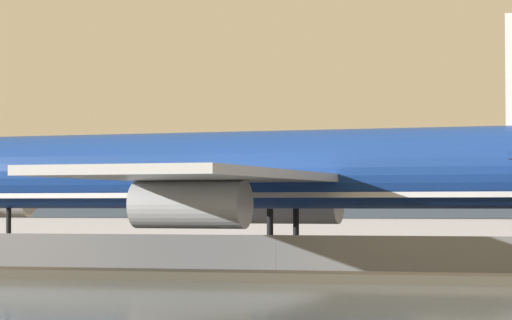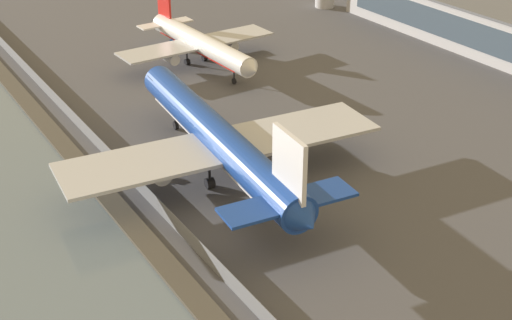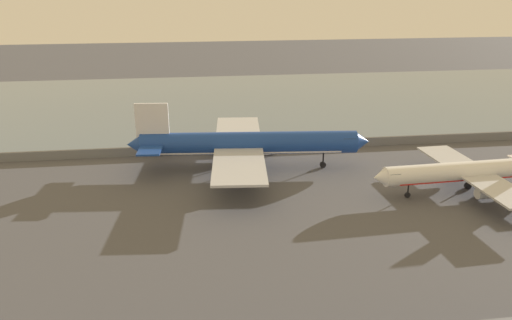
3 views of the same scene
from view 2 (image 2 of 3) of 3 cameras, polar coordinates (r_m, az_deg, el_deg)
The scene contains 7 objects.
ground_plane at distance 104.26m, azimuth 0.24°, elevation -1.80°, with size 500.00×500.00×0.00m, color #4C4C51.
shoreline_seawall at distance 96.35m, azimuth -10.17°, elevation -4.83°, with size 320.00×3.00×0.50m.
perimeter_fence at distance 97.28m, azimuth -7.78°, elevation -3.66°, with size 280.00×0.10×2.28m.
cargo_jet_blue at distance 103.42m, azimuth -3.02°, elevation 1.70°, with size 55.64×48.10×15.91m.
passenger_jet_white_red at distance 148.09m, azimuth -4.52°, elevation 9.29°, with size 39.84×33.86×12.32m.
baggage_tug at distance 107.76m, azimuth -8.93°, elevation -0.63°, with size 3.38×2.00×1.80m.
ops_van at distance 160.59m, azimuth -6.29°, elevation 9.41°, with size 5.27×5.04×2.48m.
Camera 2 is at (76.69, -48.35, 51.49)m, focal length 50.00 mm.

